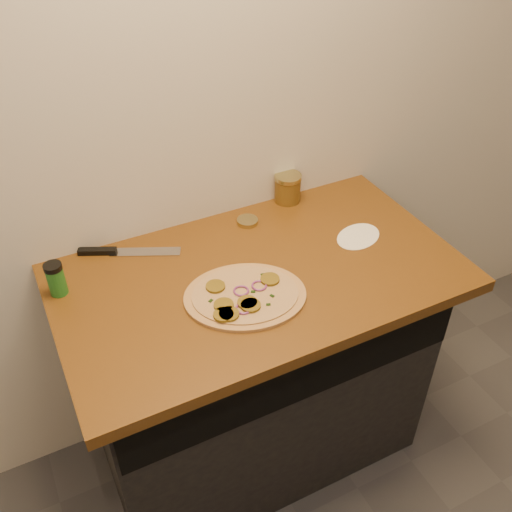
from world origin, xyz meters
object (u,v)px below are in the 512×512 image
spice_shaker (56,279)px  pizza (245,296)px  chefs_knife (120,252)px  salsa_jar (288,188)px

spice_shaker → pizza: bearing=-29.1°
pizza → chefs_knife: 0.44m
pizza → salsa_jar: 0.53m
pizza → salsa_jar: bearing=47.9°
pizza → chefs_knife: pizza is taller
pizza → salsa_jar: size_ratio=4.22×
chefs_knife → salsa_jar: size_ratio=2.94×
salsa_jar → spice_shaker: (-0.81, -0.13, 0.00)m
pizza → chefs_knife: (-0.26, 0.36, -0.00)m
chefs_knife → pizza: bearing=-54.5°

